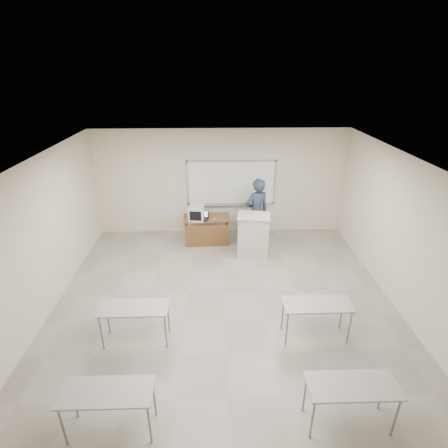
{
  "coord_description": "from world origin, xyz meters",
  "views": [
    {
      "loc": [
        -0.19,
        -5.41,
        4.55
      ],
      "look_at": [
        0.05,
        2.2,
        1.04
      ],
      "focal_mm": 28.0,
      "sensor_mm": 36.0,
      "label": 1
    }
  ],
  "objects_px": {
    "keyboard": "(260,213)",
    "whiteboard": "(231,183)",
    "presenter": "(256,212)",
    "laptop": "(203,217)",
    "crt_monitor": "(197,213)",
    "instructor_desk": "(207,227)",
    "mouse": "(214,219)",
    "podium": "(253,236)"
  },
  "relations": [
    {
      "from": "whiteboard",
      "to": "crt_monitor",
      "type": "xyz_separation_m",
      "value": [
        -0.95,
        -0.79,
        -0.55
      ]
    },
    {
      "from": "podium",
      "to": "whiteboard",
      "type": "bearing_deg",
      "value": 116.51
    },
    {
      "from": "laptop",
      "to": "mouse",
      "type": "height_order",
      "value": "laptop"
    },
    {
      "from": "mouse",
      "to": "keyboard",
      "type": "height_order",
      "value": "keyboard"
    },
    {
      "from": "mouse",
      "to": "presenter",
      "type": "xyz_separation_m",
      "value": [
        1.14,
        0.05,
        0.17
      ]
    },
    {
      "from": "podium",
      "to": "laptop",
      "type": "xyz_separation_m",
      "value": [
        -1.3,
        0.67,
        0.23
      ]
    },
    {
      "from": "crt_monitor",
      "to": "mouse",
      "type": "xyz_separation_m",
      "value": [
        0.45,
        -0.08,
        -0.16
      ]
    },
    {
      "from": "instructor_desk",
      "to": "mouse",
      "type": "xyz_separation_m",
      "value": [
        0.2,
        -0.09,
        0.25
      ]
    },
    {
      "from": "mouse",
      "to": "presenter",
      "type": "height_order",
      "value": "presenter"
    },
    {
      "from": "podium",
      "to": "mouse",
      "type": "distance_m",
      "value": 1.18
    },
    {
      "from": "instructor_desk",
      "to": "presenter",
      "type": "bearing_deg",
      "value": -3.9
    },
    {
      "from": "mouse",
      "to": "crt_monitor",
      "type": "bearing_deg",
      "value": 148.87
    },
    {
      "from": "instructor_desk",
      "to": "crt_monitor",
      "type": "height_order",
      "value": "crt_monitor"
    },
    {
      "from": "keyboard",
      "to": "whiteboard",
      "type": "bearing_deg",
      "value": 115.78
    },
    {
      "from": "presenter",
      "to": "instructor_desk",
      "type": "bearing_deg",
      "value": -24.44
    },
    {
      "from": "whiteboard",
      "to": "presenter",
      "type": "height_order",
      "value": "whiteboard"
    },
    {
      "from": "whiteboard",
      "to": "presenter",
      "type": "relative_size",
      "value": 1.33
    },
    {
      "from": "whiteboard",
      "to": "mouse",
      "type": "height_order",
      "value": "whiteboard"
    },
    {
      "from": "crt_monitor",
      "to": "mouse",
      "type": "distance_m",
      "value": 0.48
    },
    {
      "from": "laptop",
      "to": "presenter",
      "type": "distance_m",
      "value": 1.45
    },
    {
      "from": "podium",
      "to": "presenter",
      "type": "xyz_separation_m",
      "value": [
        0.14,
        0.65,
        0.36
      ]
    },
    {
      "from": "mouse",
      "to": "keyboard",
      "type": "relative_size",
      "value": 0.22
    },
    {
      "from": "podium",
      "to": "mouse",
      "type": "height_order",
      "value": "podium"
    },
    {
      "from": "instructor_desk",
      "to": "mouse",
      "type": "relative_size",
      "value": 13.12
    },
    {
      "from": "laptop",
      "to": "crt_monitor",
      "type": "bearing_deg",
      "value": -174.37
    },
    {
      "from": "podium",
      "to": "mouse",
      "type": "xyz_separation_m",
      "value": [
        -1.0,
        0.6,
        0.2
      ]
    },
    {
      "from": "whiteboard",
      "to": "presenter",
      "type": "distance_m",
      "value": 1.17
    },
    {
      "from": "keyboard",
      "to": "crt_monitor",
      "type": "bearing_deg",
      "value": 160.27
    },
    {
      "from": "instructor_desk",
      "to": "keyboard",
      "type": "distance_m",
      "value": 1.61
    },
    {
      "from": "podium",
      "to": "keyboard",
      "type": "distance_m",
      "value": 0.6
    },
    {
      "from": "podium",
      "to": "crt_monitor",
      "type": "xyz_separation_m",
      "value": [
        -1.45,
        0.68,
        0.36
      ]
    },
    {
      "from": "mouse",
      "to": "keyboard",
      "type": "xyz_separation_m",
      "value": [
        1.15,
        -0.52,
        0.38
      ]
    },
    {
      "from": "presenter",
      "to": "laptop",
      "type": "bearing_deg",
      "value": -23.57
    },
    {
      "from": "crt_monitor",
      "to": "keyboard",
      "type": "bearing_deg",
      "value": -13.78
    },
    {
      "from": "laptop",
      "to": "keyboard",
      "type": "xyz_separation_m",
      "value": [
        1.45,
        -0.59,
        0.34
      ]
    },
    {
      "from": "instructor_desk",
      "to": "laptop",
      "type": "xyz_separation_m",
      "value": [
        -0.1,
        -0.02,
        0.29
      ]
    },
    {
      "from": "whiteboard",
      "to": "instructor_desk",
      "type": "height_order",
      "value": "whiteboard"
    },
    {
      "from": "podium",
      "to": "crt_monitor",
      "type": "height_order",
      "value": "podium"
    },
    {
      "from": "crt_monitor",
      "to": "keyboard",
      "type": "distance_m",
      "value": 1.72
    },
    {
      "from": "whiteboard",
      "to": "presenter",
      "type": "bearing_deg",
      "value": -51.66
    },
    {
      "from": "instructor_desk",
      "to": "keyboard",
      "type": "relative_size",
      "value": 2.83
    },
    {
      "from": "instructor_desk",
      "to": "crt_monitor",
      "type": "relative_size",
      "value": 2.77
    }
  ]
}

